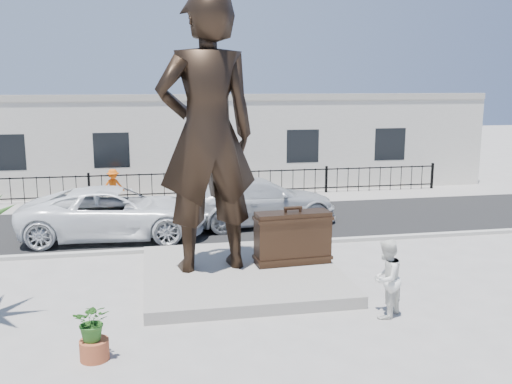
# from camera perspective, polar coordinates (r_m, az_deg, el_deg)

# --- Properties ---
(ground) EXTENTS (100.00, 100.00, 0.00)m
(ground) POSITION_cam_1_polar(r_m,az_deg,el_deg) (14.37, 1.52, -10.56)
(ground) COLOR #9E9991
(ground) RESTS_ON ground
(street) EXTENTS (40.00, 7.00, 0.01)m
(street) POSITION_cam_1_polar(r_m,az_deg,el_deg) (21.89, -2.95, -2.95)
(street) COLOR black
(street) RESTS_ON ground
(curb) EXTENTS (40.00, 0.25, 0.12)m
(curb) POSITION_cam_1_polar(r_m,az_deg,el_deg) (18.53, -1.46, -5.35)
(curb) COLOR #A5A399
(curb) RESTS_ON ground
(far_sidewalk) EXTENTS (40.00, 2.50, 0.02)m
(far_sidewalk) POSITION_cam_1_polar(r_m,az_deg,el_deg) (25.76, -4.18, -0.83)
(far_sidewalk) COLOR #9E9991
(far_sidewalk) RESTS_ON ground
(plinth) EXTENTS (5.20, 5.20, 0.30)m
(plinth) POSITION_cam_1_polar(r_m,az_deg,el_deg) (15.61, -1.47, -8.18)
(plinth) COLOR gray
(plinth) RESTS_ON ground
(fence) EXTENTS (22.00, 0.10, 1.20)m
(fence) POSITION_cam_1_polar(r_m,az_deg,el_deg) (26.43, -4.40, 0.78)
(fence) COLOR black
(fence) RESTS_ON ground
(building) EXTENTS (28.00, 7.00, 4.40)m
(building) POSITION_cam_1_polar(r_m,az_deg,el_deg) (30.34, -5.34, 5.14)
(building) COLOR silver
(building) RESTS_ON ground
(statue) EXTENTS (2.85, 2.08, 7.22)m
(statue) POSITION_cam_1_polar(r_m,az_deg,el_deg) (14.96, -4.92, 5.72)
(statue) COLOR black
(statue) RESTS_ON plinth
(suitcase) EXTENTS (2.10, 0.79, 1.45)m
(suitcase) POSITION_cam_1_polar(r_m,az_deg,el_deg) (15.86, 3.68, -4.57)
(suitcase) COLOR #301F14
(suitcase) RESTS_ON plinth
(tourist) EXTENTS (1.11, 1.10, 1.81)m
(tourist) POSITION_cam_1_polar(r_m,az_deg,el_deg) (13.34, 12.88, -8.44)
(tourist) COLOR white
(tourist) RESTS_ON ground
(car_white) EXTENTS (6.41, 3.24, 1.74)m
(car_white) POSITION_cam_1_polar(r_m,az_deg,el_deg) (20.02, -13.93, -2.02)
(car_white) COLOR white
(car_white) RESTS_ON street
(car_silver) EXTENTS (6.29, 3.28, 1.74)m
(car_silver) POSITION_cam_1_polar(r_m,az_deg,el_deg) (21.32, 0.18, -0.90)
(car_silver) COLOR #B8BBBD
(car_silver) RESTS_ON street
(worker) EXTENTS (1.12, 0.91, 1.50)m
(worker) POSITION_cam_1_polar(r_m,az_deg,el_deg) (25.71, -14.08, 0.58)
(worker) COLOR #DF570B
(worker) RESTS_ON far_sidewalk
(planter) EXTENTS (0.56, 0.56, 0.40)m
(planter) POSITION_cam_1_polar(r_m,az_deg,el_deg) (11.80, -15.85, -14.93)
(planter) COLOR #9F492A
(planter) RESTS_ON ground
(shrub) EXTENTS (0.74, 0.65, 0.76)m
(shrub) POSITION_cam_1_polar(r_m,az_deg,el_deg) (11.57, -16.01, -12.34)
(shrub) COLOR #295C1E
(shrub) RESTS_ON planter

